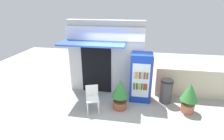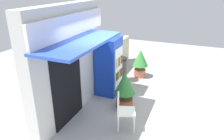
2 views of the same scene
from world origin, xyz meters
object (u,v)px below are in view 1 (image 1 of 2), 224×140
(potted_plant_curbside, at_px, (189,95))
(plastic_chair, at_px, (92,96))
(trash_bin, at_px, (166,91))
(drink_cooler, at_px, (141,77))
(potted_plant_near_shop, at_px, (120,92))

(potted_plant_curbside, bearing_deg, plastic_chair, -171.95)
(potted_plant_curbside, bearing_deg, trash_bin, 141.36)
(potted_plant_curbside, distance_m, trash_bin, 0.89)
(drink_cooler, relative_size, potted_plant_curbside, 1.72)
(potted_plant_curbside, height_order, trash_bin, potted_plant_curbside)
(potted_plant_near_shop, relative_size, potted_plant_curbside, 1.04)
(plastic_chair, xyz_separation_m, potted_plant_curbside, (3.23, 0.46, 0.09))
(plastic_chair, bearing_deg, trash_bin, 21.44)
(potted_plant_near_shop, height_order, potted_plant_curbside, potted_plant_near_shop)
(plastic_chair, distance_m, trash_bin, 2.74)
(plastic_chair, relative_size, trash_bin, 1.01)
(potted_plant_near_shop, xyz_separation_m, trash_bin, (1.64, 0.73, -0.19))
(drink_cooler, xyz_separation_m, trash_bin, (0.95, -0.04, -0.47))
(drink_cooler, relative_size, potted_plant_near_shop, 1.66)
(plastic_chair, relative_size, potted_plant_curbside, 0.85)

